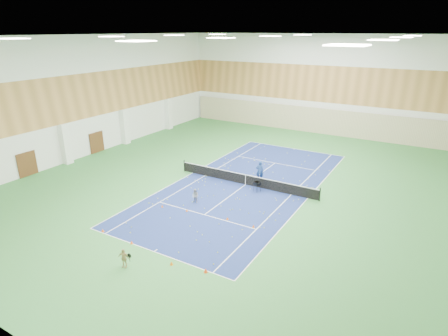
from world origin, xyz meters
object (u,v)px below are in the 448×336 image
Objects in this scene: child_court at (195,196)px; child_apron at (124,258)px; coach at (260,171)px; tennis_net at (246,179)px; ball_cart at (257,187)px.

child_apron reaches higher than child_court.
tennis_net is at bearing 43.70° from coach.
child_apron is 1.33× the size of ball_cart.
coach is (0.68, 1.34, 0.38)m from tennis_net.
child_apron is at bearing -91.78° from tennis_net.
child_court is at bearing -108.58° from tennis_net.
coach is 15.26m from child_apron.
child_apron is 13.22m from ball_cart.
child_apron is at bearing 66.31° from coach.
tennis_net is 11.49× the size of child_court.
child_apron is (-1.11, -15.22, -0.36)m from coach.
ball_cart is at bearing 68.25° from child_apron.
child_court reaches higher than tennis_net.
child_court reaches higher than ball_cart.
coach reaches higher than tennis_net.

